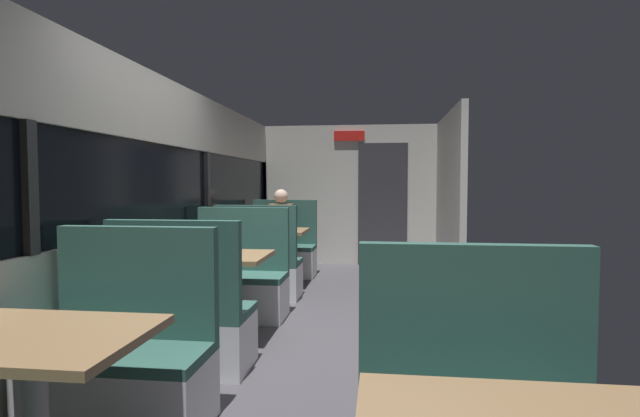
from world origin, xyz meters
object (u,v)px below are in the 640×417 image
(dining_table_mid_window, at_px, (216,266))
(bench_near_window_facing_entry, at_px, (124,368))
(seated_passenger, at_px, (282,239))
(bench_mid_window_facing_end, at_px, (184,325))
(bench_mid_window_facing_entry, at_px, (239,285))
(bench_far_window_facing_entry, at_px, (283,253))
(bench_far_window_facing_end, at_px, (259,270))
(dining_table_near_window, at_px, (34,358))
(dining_table_far_window, at_px, (272,237))

(dining_table_mid_window, bearing_deg, bench_near_window_facing_entry, -90.00)
(seated_passenger, bearing_deg, bench_mid_window_facing_end, -90.00)
(bench_mid_window_facing_entry, xyz_separation_m, seated_passenger, (0.00, 2.15, 0.21))
(bench_near_window_facing_entry, height_order, seated_passenger, seated_passenger)
(dining_table_mid_window, relative_size, bench_far_window_facing_entry, 0.82)
(dining_table_mid_window, xyz_separation_m, seated_passenger, (0.00, 2.85, -0.10))
(dining_table_mid_window, relative_size, bench_far_window_facing_end, 0.82)
(dining_table_mid_window, bearing_deg, bench_mid_window_facing_entry, 90.00)
(bench_near_window_facing_entry, bearing_deg, bench_far_window_facing_entry, 90.00)
(bench_near_window_facing_entry, distance_m, bench_far_window_facing_entry, 4.44)
(dining_table_near_window, relative_size, seated_passenger, 0.71)
(bench_mid_window_facing_entry, bearing_deg, dining_table_near_window, -90.00)
(bench_far_window_facing_end, bearing_deg, bench_mid_window_facing_end, -90.00)
(dining_table_mid_window, xyz_separation_m, bench_mid_window_facing_end, (0.00, -0.70, -0.31))
(seated_passenger, bearing_deg, bench_far_window_facing_entry, 90.00)
(dining_table_near_window, xyz_separation_m, bench_mid_window_facing_end, (0.00, 1.52, -0.31))
(bench_mid_window_facing_entry, xyz_separation_m, dining_table_far_window, (0.00, 1.52, 0.31))
(bench_mid_window_facing_entry, bearing_deg, bench_far_window_facing_end, 90.00)
(bench_mid_window_facing_end, bearing_deg, dining_table_far_window, 90.00)
(dining_table_mid_window, xyz_separation_m, bench_far_window_facing_end, (0.00, 1.52, -0.31))
(bench_mid_window_facing_end, relative_size, bench_mid_window_facing_entry, 1.00)
(dining_table_far_window, xyz_separation_m, seated_passenger, (0.00, 0.63, -0.10))
(bench_far_window_facing_entry, bearing_deg, dining_table_near_window, -90.00)
(bench_near_window_facing_entry, bearing_deg, bench_mid_window_facing_end, 90.00)
(dining_table_far_window, xyz_separation_m, bench_far_window_facing_end, (0.00, -0.70, -0.31))
(dining_table_near_window, xyz_separation_m, bench_far_window_facing_entry, (0.00, 5.14, -0.31))
(bench_near_window_facing_entry, height_order, dining_table_far_window, bench_near_window_facing_entry)
(dining_table_near_window, xyz_separation_m, bench_near_window_facing_entry, (0.00, 0.70, -0.31))
(dining_table_mid_window, xyz_separation_m, bench_mid_window_facing_entry, (0.00, 0.70, -0.31))
(dining_table_mid_window, height_order, bench_far_window_facing_entry, bench_far_window_facing_entry)
(dining_table_mid_window, bearing_deg, dining_table_far_window, 90.00)
(bench_far_window_facing_entry, relative_size, seated_passenger, 0.87)
(dining_table_mid_window, xyz_separation_m, dining_table_far_window, (0.00, 2.22, 0.00))
(bench_far_window_facing_end, xyz_separation_m, bench_far_window_facing_entry, (0.00, 1.40, 0.00))
(bench_near_window_facing_entry, height_order, bench_mid_window_facing_end, same)
(dining_table_mid_window, bearing_deg, dining_table_near_window, -90.00)
(bench_mid_window_facing_entry, bearing_deg, bench_far_window_facing_entry, 90.00)
(bench_mid_window_facing_entry, bearing_deg, dining_table_far_window, 90.00)
(bench_mid_window_facing_end, relative_size, seated_passenger, 0.87)
(bench_near_window_facing_entry, distance_m, bench_far_window_facing_end, 3.04)
(dining_table_near_window, bearing_deg, dining_table_far_window, 90.00)
(dining_table_far_window, bearing_deg, bench_near_window_facing_entry, -90.00)
(seated_passenger, bearing_deg, dining_table_mid_window, -90.00)
(bench_mid_window_facing_entry, distance_m, dining_table_far_window, 1.55)
(dining_table_near_window, distance_m, dining_table_mid_window, 2.22)
(dining_table_far_window, distance_m, bench_far_window_facing_end, 0.77)
(bench_near_window_facing_entry, bearing_deg, bench_far_window_facing_end, 90.00)
(seated_passenger, bearing_deg, bench_far_window_facing_end, -90.00)
(bench_far_window_facing_end, distance_m, bench_far_window_facing_entry, 1.40)
(bench_far_window_facing_entry, bearing_deg, dining_table_mid_window, -90.00)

